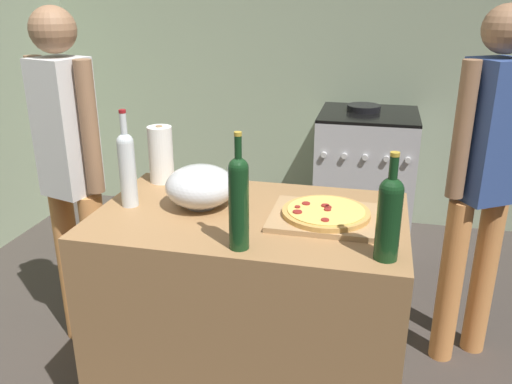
{
  "coord_description": "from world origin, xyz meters",
  "views": [
    {
      "loc": [
        0.62,
        -1.13,
        1.67
      ],
      "look_at": [
        0.18,
        0.75,
        0.94
      ],
      "focal_mm": 37.37,
      "sensor_mm": 36.0,
      "label": 1
    }
  ],
  "objects_px": {
    "pizza": "(326,212)",
    "person_in_red": "(484,173)",
    "paper_towel_roll": "(161,155)",
    "wine_bottle_amber": "(127,166)",
    "stove": "(364,177)",
    "wine_bottle_green": "(239,199)",
    "wine_bottle_dark": "(389,215)",
    "mixing_bowl": "(200,186)",
    "person_in_stripes": "(70,167)"
  },
  "relations": [
    {
      "from": "paper_towel_roll",
      "to": "person_in_red",
      "type": "xyz_separation_m",
      "value": [
        1.37,
        0.31,
        -0.08
      ]
    },
    {
      "from": "pizza",
      "to": "wine_bottle_amber",
      "type": "bearing_deg",
      "value": -177.88
    },
    {
      "from": "person_in_stripes",
      "to": "wine_bottle_green",
      "type": "bearing_deg",
      "value": -30.05
    },
    {
      "from": "wine_bottle_dark",
      "to": "stove",
      "type": "relative_size",
      "value": 0.36
    },
    {
      "from": "wine_bottle_dark",
      "to": "wine_bottle_green",
      "type": "bearing_deg",
      "value": -176.05
    },
    {
      "from": "pizza",
      "to": "wine_bottle_dark",
      "type": "bearing_deg",
      "value": -50.0
    },
    {
      "from": "wine_bottle_dark",
      "to": "wine_bottle_amber",
      "type": "distance_m",
      "value": 1.0
    },
    {
      "from": "mixing_bowl",
      "to": "person_in_stripes",
      "type": "bearing_deg",
      "value": 161.79
    },
    {
      "from": "stove",
      "to": "person_in_stripes",
      "type": "relative_size",
      "value": 0.59
    },
    {
      "from": "pizza",
      "to": "person_in_red",
      "type": "relative_size",
      "value": 0.2
    },
    {
      "from": "paper_towel_roll",
      "to": "wine_bottle_green",
      "type": "distance_m",
      "value": 0.74
    },
    {
      "from": "paper_towel_roll",
      "to": "person_in_stripes",
      "type": "height_order",
      "value": "person_in_stripes"
    },
    {
      "from": "wine_bottle_amber",
      "to": "wine_bottle_green",
      "type": "xyz_separation_m",
      "value": [
        0.51,
        -0.26,
        0.01
      ]
    },
    {
      "from": "pizza",
      "to": "wine_bottle_dark",
      "type": "distance_m",
      "value": 0.35
    },
    {
      "from": "wine_bottle_green",
      "to": "mixing_bowl",
      "type": "bearing_deg",
      "value": 127.14
    },
    {
      "from": "wine_bottle_amber",
      "to": "person_in_stripes",
      "type": "distance_m",
      "value": 0.53
    },
    {
      "from": "pizza",
      "to": "wine_bottle_amber",
      "type": "relative_size",
      "value": 0.85
    },
    {
      "from": "pizza",
      "to": "wine_bottle_green",
      "type": "bearing_deg",
      "value": -131.05
    },
    {
      "from": "wine_bottle_amber",
      "to": "stove",
      "type": "height_order",
      "value": "wine_bottle_amber"
    },
    {
      "from": "wine_bottle_green",
      "to": "stove",
      "type": "bearing_deg",
      "value": 80.49
    },
    {
      "from": "pizza",
      "to": "paper_towel_roll",
      "type": "distance_m",
      "value": 0.79
    },
    {
      "from": "wine_bottle_green",
      "to": "person_in_red",
      "type": "xyz_separation_m",
      "value": [
        0.88,
        0.86,
        -0.13
      ]
    },
    {
      "from": "paper_towel_roll",
      "to": "stove",
      "type": "relative_size",
      "value": 0.26
    },
    {
      "from": "paper_towel_roll",
      "to": "wine_bottle_green",
      "type": "height_order",
      "value": "wine_bottle_green"
    },
    {
      "from": "wine_bottle_dark",
      "to": "person_in_red",
      "type": "bearing_deg",
      "value": 63.46
    },
    {
      "from": "wine_bottle_green",
      "to": "stove",
      "type": "relative_size",
      "value": 0.4
    },
    {
      "from": "pizza",
      "to": "person_in_red",
      "type": "height_order",
      "value": "person_in_red"
    },
    {
      "from": "paper_towel_roll",
      "to": "wine_bottle_amber",
      "type": "height_order",
      "value": "wine_bottle_amber"
    },
    {
      "from": "pizza",
      "to": "stove",
      "type": "height_order",
      "value": "stove"
    },
    {
      "from": "stove",
      "to": "wine_bottle_green",
      "type": "bearing_deg",
      "value": -99.51
    },
    {
      "from": "wine_bottle_dark",
      "to": "stove",
      "type": "xyz_separation_m",
      "value": [
        -0.11,
        2.05,
        -0.58
      ]
    },
    {
      "from": "mixing_bowl",
      "to": "person_in_red",
      "type": "bearing_deg",
      "value": 26.26
    },
    {
      "from": "person_in_stripes",
      "to": "mixing_bowl",
      "type": "bearing_deg",
      "value": -18.21
    },
    {
      "from": "pizza",
      "to": "stove",
      "type": "xyz_separation_m",
      "value": [
        0.1,
        1.79,
        -0.46
      ]
    },
    {
      "from": "wine_bottle_dark",
      "to": "person_in_stripes",
      "type": "height_order",
      "value": "person_in_stripes"
    },
    {
      "from": "mixing_bowl",
      "to": "person_in_stripes",
      "type": "distance_m",
      "value": 0.74
    },
    {
      "from": "wine_bottle_green",
      "to": "wine_bottle_dark",
      "type": "bearing_deg",
      "value": 3.95
    },
    {
      "from": "wine_bottle_amber",
      "to": "person_in_stripes",
      "type": "relative_size",
      "value": 0.23
    },
    {
      "from": "pizza",
      "to": "wine_bottle_amber",
      "type": "xyz_separation_m",
      "value": [
        -0.76,
        -0.03,
        0.13
      ]
    },
    {
      "from": "mixing_bowl",
      "to": "wine_bottle_green",
      "type": "height_order",
      "value": "wine_bottle_green"
    },
    {
      "from": "mixing_bowl",
      "to": "paper_towel_roll",
      "type": "relative_size",
      "value": 1.08
    },
    {
      "from": "wine_bottle_amber",
      "to": "stove",
      "type": "distance_m",
      "value": 2.1
    },
    {
      "from": "mixing_bowl",
      "to": "wine_bottle_dark",
      "type": "distance_m",
      "value": 0.75
    },
    {
      "from": "mixing_bowl",
      "to": "paper_towel_roll",
      "type": "bearing_deg",
      "value": 137.25
    },
    {
      "from": "wine_bottle_green",
      "to": "person_in_stripes",
      "type": "relative_size",
      "value": 0.24
    },
    {
      "from": "pizza",
      "to": "person_in_stripes",
      "type": "distance_m",
      "value": 1.21
    },
    {
      "from": "mixing_bowl",
      "to": "pizza",
      "type": "bearing_deg",
      "value": -2.77
    },
    {
      "from": "paper_towel_roll",
      "to": "wine_bottle_amber",
      "type": "bearing_deg",
      "value": -92.69
    },
    {
      "from": "wine_bottle_green",
      "to": "stove",
      "type": "xyz_separation_m",
      "value": [
        0.35,
        2.08,
        -0.6
      ]
    },
    {
      "from": "paper_towel_roll",
      "to": "stove",
      "type": "height_order",
      "value": "paper_towel_roll"
    }
  ]
}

